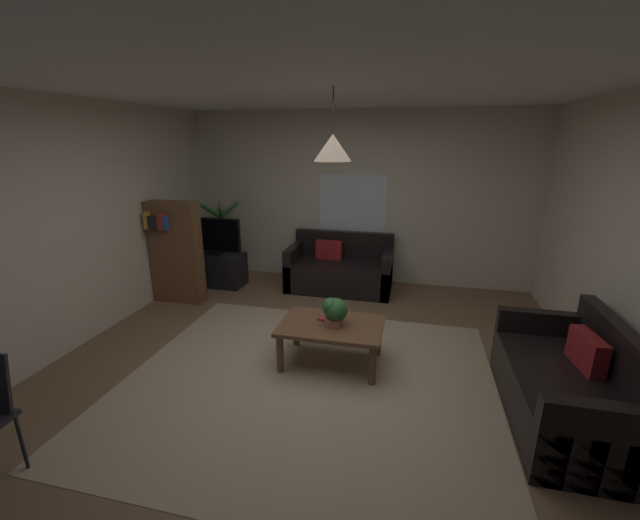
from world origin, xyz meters
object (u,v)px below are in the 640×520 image
Objects in this scene: tv_stand at (215,269)px; couch_right_side at (569,390)px; coffee_table at (331,330)px; potted_plant_on_table at (334,310)px; remote_on_table_0 at (339,319)px; potted_palm_corner at (222,240)px; bookshelf_corner at (176,251)px; tv at (212,236)px; couch_under_window at (340,271)px; pendant_lamp at (333,148)px; book_on_table_0 at (326,319)px.

couch_right_side is at bearing -27.72° from tv_stand.
coffee_table is 0.23m from potted_plant_on_table.
coffee_table is 2.87m from tv_stand.
remote_on_table_0 is 3.18m from potted_palm_corner.
couch_right_side is 1.70× the size of tv_stand.
bookshelf_corner reaches higher than tv_stand.
couch_under_window is at bearing 9.08° from tv.
remote_on_table_0 is at bearing 60.61° from pendant_lamp.
potted_palm_corner is at bearing 135.88° from potted_plant_on_table.
coffee_table is 0.73× the size of potted_palm_corner.
couch_under_window is at bearing 98.23° from coffee_table.
coffee_table is 1.12× the size of tv.
bookshelf_corner is at bearing 155.19° from potted_plant_on_table.
tv_stand is at bearing -79.47° from potted_palm_corner.
potted_plant_on_table reaches higher than tv_stand.
tv is (-1.91, -0.31, 0.51)m from couch_under_window.
remote_on_table_0 reaches higher than coffee_table.
couch_right_side is at bearing -27.49° from tv.
tv is 3.15m from pendant_lamp.
bookshelf_corner is (-4.42, 1.52, 0.44)m from couch_right_side.
potted_palm_corner is (-2.22, 2.16, 0.17)m from book_on_table_0.
remote_on_table_0 is 0.19m from potted_plant_on_table.
book_on_table_0 is at bearing 132.94° from pendant_lamp.
tv is 0.48m from potted_palm_corner.
couch_right_side is at bearing -11.11° from potted_plant_on_table.
couch_right_side is 2.06m from coffee_table.
potted_palm_corner is at bearing -121.54° from couch_right_side.
coffee_table is (0.30, -2.11, 0.09)m from couch_under_window.
remote_on_table_0 is 2.86m from tv.
coffee_table is 6.73× the size of book_on_table_0.
potted_plant_on_table is at bearing -40.72° from book_on_table_0.
coffee_table is at bearing -39.10° from tv.
couch_under_window is 5.36× the size of potted_plant_on_table.
potted_plant_on_table is at bearing -24.81° from bookshelf_corner.
tv is at bearing 140.90° from coffee_table.
coffee_table is 0.72× the size of bookshelf_corner.
book_on_table_0 is 0.53× the size of potted_plant_on_table.
couch_right_side is at bearing -18.93° from bookshelf_corner.
couch_under_window is at bearing 99.05° from potted_plant_on_table.
bookshelf_corner is (-2.43, 1.13, 0.13)m from potted_plant_on_table.
potted_plant_on_table is at bearing -38.88° from tv.
potted_plant_on_table is at bearing -80.95° from couch_under_window.
potted_plant_on_table is at bearing -101.11° from couch_right_side.
couch_under_window is 2.17m from potted_plant_on_table.
coffee_table is at bearing -24.86° from bookshelf_corner.
pendant_lamp is at bearing -81.77° from couch_under_window.
tv is at bearing 74.90° from bookshelf_corner.
tv_stand is (-2.25, 1.83, -0.34)m from potted_plant_on_table.
tv is 0.66× the size of potted_palm_corner.
couch_right_side reaches higher than potted_plant_on_table.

